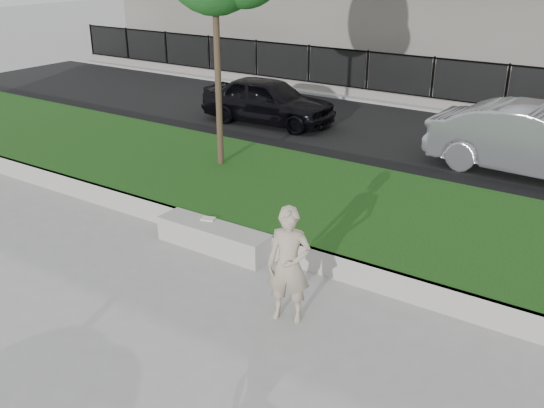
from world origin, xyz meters
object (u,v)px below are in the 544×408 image
Objects in this scene: man at (289,265)px; car_dark at (268,100)px; car_silver at (537,142)px; stone_bench at (214,237)px; book at (208,219)px.

car_dark is at bearing 105.84° from man.
car_silver reaches higher than car_dark.
man is at bearing 171.43° from car_silver.
car_silver is (7.18, -0.33, 0.09)m from car_dark.
car_dark is (-3.62, 6.91, 0.48)m from stone_bench.
stone_bench is 0.45× the size of car_silver.
stone_bench is at bearing 153.75° from car_silver.
man is (2.12, -1.04, 0.59)m from stone_bench.
stone_bench is 1.27× the size of man.
book is (-2.35, 1.19, -0.37)m from man.
stone_bench is at bearing 133.82° from man.
man is at bearing -26.22° from stone_bench.
car_dark is (-3.39, 6.77, 0.26)m from book.
man is 7.22× the size of book.
man is 9.81m from car_dark.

